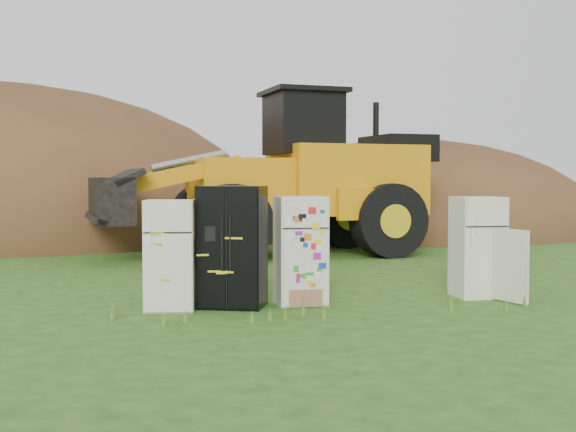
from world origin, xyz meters
name	(u,v)px	position (x,y,z in m)	size (l,w,h in m)	color
ground	(331,303)	(0.00, 0.00, 0.00)	(120.00, 120.00, 0.00)	#1E4B14
fridge_leftmost	(170,255)	(-2.35, -0.01, 0.77)	(0.68, 0.65, 1.54)	silver
fridge_black_side	(232,246)	(-1.47, 0.02, 0.87)	(0.91, 0.72, 1.74)	black
fridge_sticker	(300,250)	(-0.46, 0.03, 0.79)	(0.70, 0.65, 1.58)	white
fridge_open_door	(478,247)	(2.38, 0.04, 0.78)	(0.71, 0.65, 1.56)	silver
wheel_loader	(263,172)	(0.24, 6.64, 1.98)	(8.20, 3.33, 3.97)	orange
dirt_mound_right	(409,233)	(6.32, 12.48, 0.00)	(13.47, 9.88, 6.30)	#412815
dirt_mound_back	(199,225)	(-0.18, 18.11, 0.00)	(17.35, 11.57, 5.34)	#412815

